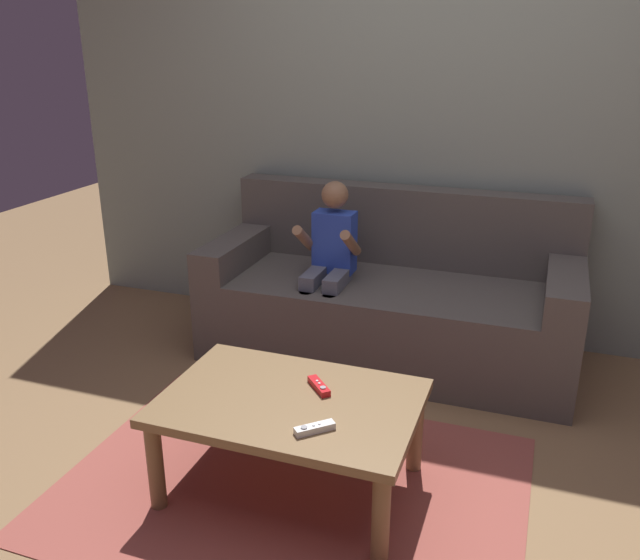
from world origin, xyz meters
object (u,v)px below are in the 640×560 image
at_px(person_seated_on_couch, 329,261).
at_px(coffee_table, 290,412).
at_px(game_remote_white_center, 315,428).
at_px(couch, 390,301).
at_px(game_remote_red_near_edge, 319,386).

distance_m(person_seated_on_couch, coffee_table, 1.12).
bearing_deg(person_seated_on_couch, game_remote_white_center, -73.28).
bearing_deg(game_remote_white_center, couch, 93.62).
bearing_deg(game_remote_red_near_edge, game_remote_white_center, -73.32).
xyz_separation_m(couch, coffee_table, (-0.07, -1.25, 0.03)).
xyz_separation_m(person_seated_on_couch, coffee_table, (0.22, -1.08, -0.22)).
xyz_separation_m(couch, game_remote_white_center, (0.09, -1.43, 0.10)).
xyz_separation_m(coffee_table, game_remote_red_near_edge, (0.08, 0.10, 0.07)).
distance_m(couch, coffee_table, 1.26).
bearing_deg(couch, game_remote_red_near_edge, -89.56).
bearing_deg(game_remote_white_center, coffee_table, 132.55).
relative_size(couch, coffee_table, 2.04).
relative_size(coffee_table, game_remote_white_center, 7.40).
distance_m(couch, person_seated_on_couch, 0.42).
bearing_deg(person_seated_on_couch, coffee_table, -78.58).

